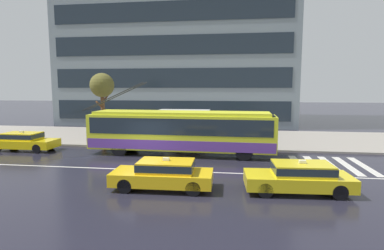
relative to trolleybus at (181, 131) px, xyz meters
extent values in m
plane|color=#21202C|center=(-1.95, -2.97, -1.58)|extent=(160.00, 160.00, 0.00)
cube|color=gray|center=(-1.95, 6.60, -1.51)|extent=(80.00, 10.00, 0.14)
cube|color=beige|center=(7.18, -1.68, -1.58)|extent=(0.44, 4.40, 0.01)
cube|color=beige|center=(8.08, -1.68, -1.58)|extent=(0.44, 4.40, 0.01)
cube|color=beige|center=(8.98, -1.68, -1.58)|extent=(0.44, 4.40, 0.01)
cube|color=beige|center=(9.88, -1.68, -1.58)|extent=(0.44, 4.40, 0.01)
cube|color=beige|center=(10.78, -1.68, -1.58)|extent=(0.44, 4.40, 0.01)
cube|color=silver|center=(-1.95, -4.17, -1.58)|extent=(72.00, 0.14, 0.01)
cube|color=yellow|center=(-0.02, 0.00, -0.04)|extent=(12.22, 2.82, 2.24)
cube|color=yellow|center=(-0.02, 0.00, 1.18)|extent=(11.48, 2.55, 0.20)
cube|color=#1E2833|center=(-0.02, 0.00, 0.41)|extent=(11.74, 2.84, 1.03)
cube|color=#633B9C|center=(-0.02, 0.00, -0.76)|extent=(12.10, 2.85, 0.63)
cube|color=#1E2833|center=(6.01, -0.16, 0.41)|extent=(0.18, 2.21, 1.12)
cube|color=black|center=(5.86, -0.15, 0.98)|extent=(0.21, 1.91, 0.28)
cylinder|color=black|center=(-4.62, 0.47, 2.23)|extent=(4.38, 0.18, 1.96)
cylinder|color=black|center=(-4.63, -0.23, 2.23)|extent=(4.38, 0.18, 1.96)
cylinder|color=black|center=(4.14, 0.99, -1.06)|extent=(1.05, 0.33, 1.04)
cylinder|color=black|center=(4.09, -1.21, -1.06)|extent=(1.05, 0.33, 1.04)
cylinder|color=black|center=(-3.88, 1.20, -1.06)|extent=(1.05, 0.33, 1.04)
cylinder|color=black|center=(-3.94, -1.00, -1.06)|extent=(1.05, 0.33, 1.04)
cube|color=yellow|center=(6.16, -6.75, -1.07)|extent=(4.49, 2.04, 0.55)
cube|color=yellow|center=(6.33, -6.74, -0.56)|extent=(2.46, 1.68, 0.48)
cube|color=#1E2833|center=(6.33, -6.74, -0.53)|extent=(2.50, 1.70, 0.31)
cube|color=silver|center=(6.33, -6.74, -0.25)|extent=(0.29, 0.18, 0.12)
cylinder|color=black|center=(4.75, -7.63, -1.27)|extent=(0.63, 0.23, 0.62)
cylinder|color=black|center=(4.66, -6.03, -1.27)|extent=(0.63, 0.23, 0.62)
cylinder|color=black|center=(7.65, -7.46, -1.27)|extent=(0.63, 0.23, 0.62)
cylinder|color=black|center=(7.56, -5.87, -1.27)|extent=(0.63, 0.23, 0.62)
cube|color=yellow|center=(-11.23, -0.23, -1.07)|extent=(4.53, 1.82, 0.55)
cube|color=yellow|center=(-11.41, -0.23, -0.56)|extent=(2.45, 1.56, 0.48)
cube|color=#1E2833|center=(-11.41, -0.23, -0.53)|extent=(2.50, 1.58, 0.31)
cube|color=silver|center=(-11.41, -0.23, -0.25)|extent=(0.28, 0.16, 0.12)
cylinder|color=black|center=(-9.74, 0.56, -1.27)|extent=(0.62, 0.20, 0.62)
cylinder|color=black|center=(-9.74, -1.04, -1.27)|extent=(0.62, 0.20, 0.62)
cylinder|color=black|center=(-12.72, 0.58, -1.27)|extent=(0.62, 0.20, 0.62)
cube|color=yellow|center=(0.37, -7.07, -1.07)|extent=(4.43, 1.84, 0.55)
cube|color=yellow|center=(0.55, -7.07, -0.56)|extent=(2.41, 1.55, 0.48)
cube|color=#1E2833|center=(0.55, -7.07, -0.53)|extent=(2.45, 1.57, 0.31)
cube|color=silver|center=(0.55, -7.07, -0.25)|extent=(0.28, 0.17, 0.12)
cylinder|color=black|center=(-1.06, -7.88, -1.27)|extent=(0.62, 0.21, 0.62)
cylinder|color=black|center=(-1.09, -6.34, -1.27)|extent=(0.62, 0.21, 0.62)
cylinder|color=black|center=(1.84, -7.81, -1.27)|extent=(0.62, 0.21, 0.62)
cylinder|color=black|center=(1.80, -6.27, -1.27)|extent=(0.62, 0.21, 0.62)
cylinder|color=gray|center=(1.46, 2.15, -0.17)|extent=(0.08, 0.08, 2.54)
cylinder|color=gray|center=(-2.04, 2.15, -0.17)|extent=(0.08, 0.08, 2.54)
cylinder|color=gray|center=(1.46, 3.46, -0.17)|extent=(0.08, 0.08, 2.54)
cylinder|color=gray|center=(-2.04, 3.46, -0.17)|extent=(0.08, 0.08, 2.54)
cube|color=#99ADB2|center=(-0.29, 3.46, -0.12)|extent=(3.33, 0.04, 2.04)
cube|color=#B2B2B7|center=(-0.29, 2.80, 1.15)|extent=(3.81, 1.61, 0.08)
cube|color=brown|center=(-0.29, 3.13, -0.99)|extent=(2.46, 0.36, 0.08)
cylinder|color=#213346|center=(3.91, 3.64, -1.00)|extent=(0.14, 0.14, 0.88)
cylinder|color=#213346|center=(4.03, 3.75, -1.00)|extent=(0.14, 0.14, 0.88)
cylinder|color=#43454A|center=(3.97, 3.69, -0.27)|extent=(0.51, 0.51, 0.58)
sphere|color=tan|center=(3.97, 3.69, 0.14)|extent=(0.23, 0.23, 0.23)
cone|color=#319554|center=(3.88, 3.61, 0.43)|extent=(1.52, 1.52, 0.30)
cylinder|color=#333333|center=(3.88, 3.61, -0.10)|extent=(0.02, 0.02, 0.75)
cylinder|color=black|center=(-0.71, 3.04, -1.03)|extent=(0.14, 0.14, 0.82)
cylinder|color=black|center=(-0.87, 2.99, -1.03)|extent=(0.14, 0.14, 0.82)
cylinder|color=maroon|center=(-0.79, 3.02, -0.35)|extent=(0.45, 0.45, 0.55)
sphere|color=tan|center=(-0.79, 3.02, 0.03)|extent=(0.20, 0.20, 0.20)
cylinder|color=#525252|center=(0.49, 3.21, -1.04)|extent=(0.14, 0.14, 0.80)
cylinder|color=#525252|center=(0.41, 3.35, -1.04)|extent=(0.14, 0.14, 0.80)
cylinder|color=gray|center=(0.45, 3.28, -0.33)|extent=(0.50, 0.50, 0.61)
sphere|color=tan|center=(0.45, 3.28, 0.08)|extent=(0.21, 0.21, 0.21)
cylinder|color=#544844|center=(-4.57, 2.73, -0.99)|extent=(0.14, 0.14, 0.90)
cylinder|color=#544844|center=(-4.53, 2.88, -0.99)|extent=(0.14, 0.14, 0.90)
cylinder|color=navy|center=(-4.55, 2.81, -0.25)|extent=(0.42, 0.42, 0.58)
sphere|color=tan|center=(-4.55, 2.81, 0.15)|extent=(0.23, 0.23, 0.23)
cone|color=#254597|center=(-4.53, 2.92, 0.44)|extent=(1.31, 1.31, 0.26)
cylinder|color=#333333|center=(-4.53, 2.92, -0.06)|extent=(0.02, 0.02, 0.76)
cylinder|color=brown|center=(-7.56, 4.81, 0.50)|extent=(0.33, 0.33, 3.88)
cylinder|color=brown|center=(-7.55, 4.21, 1.42)|extent=(0.17, 1.28, 0.74)
cylinder|color=brown|center=(-7.46, 5.13, 2.32)|extent=(0.38, 0.78, 0.77)
cylinder|color=brown|center=(-7.36, 5.15, 2.01)|extent=(0.58, 0.85, 1.06)
sphere|color=brown|center=(-7.56, 4.81, 3.04)|extent=(2.02, 2.02, 2.02)
cube|color=gray|center=(-3.69, 21.39, 12.48)|extent=(27.67, 15.95, 28.12)
cube|color=#1E2833|center=(-3.69, 13.39, 0.35)|extent=(26.01, 0.06, 2.11)
cube|color=#1E2833|center=(-3.69, 13.39, 3.87)|extent=(26.01, 0.06, 2.11)
cube|color=#1E2833|center=(-3.69, 13.39, 7.38)|extent=(26.01, 0.06, 2.11)
cube|color=#1E2833|center=(-3.69, 13.39, 10.90)|extent=(26.01, 0.06, 2.11)
camera|label=1|loc=(3.49, -19.99, 2.85)|focal=29.01mm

